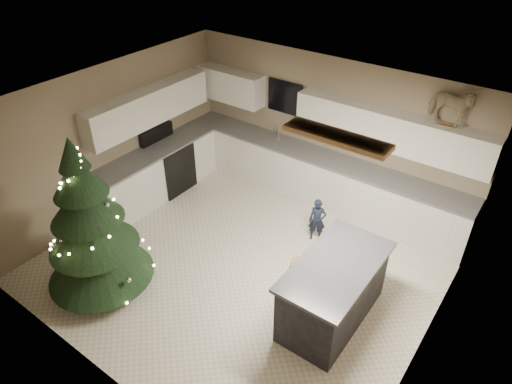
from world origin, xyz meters
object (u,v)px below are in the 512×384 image
rocking_horse (451,106)px  bar_stool (301,271)px  island (333,291)px  christmas_tree (92,232)px  toddler (317,220)px

rocking_horse → bar_stool: bearing=165.3°
island → bar_stool: island is taller
bar_stool → christmas_tree: christmas_tree is taller
christmas_tree → rocking_horse: 5.26m
toddler → rocking_horse: size_ratio=1.08×
christmas_tree → toddler: 3.44m
island → toddler: island is taller
christmas_tree → rocking_horse: size_ratio=3.48×
island → rocking_horse: 3.07m
toddler → rocking_horse: bearing=11.2°
bar_stool → christmas_tree: 2.90m
island → rocking_horse: bearing=81.8°
bar_stool → island: bearing=-9.1°
bar_stool → toddler: (-0.44, 1.23, -0.07)m
island → christmas_tree: christmas_tree is taller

